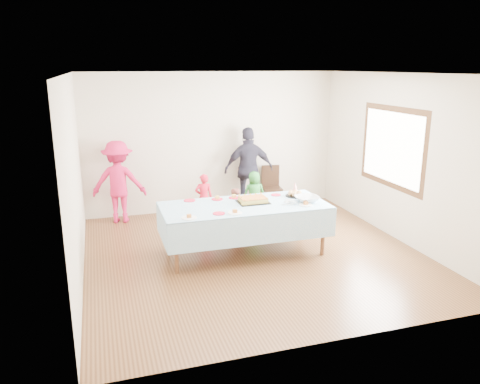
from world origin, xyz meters
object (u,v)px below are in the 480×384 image
object	(u,v)px
party_table	(244,208)
birthday_cake	(253,200)
dining_chair	(271,184)
adult_left	(119,182)

from	to	relation	value
party_table	birthday_cake	distance (m)	0.20
birthday_cake	dining_chair	xyz separation A→B (m)	(1.12, 2.13, -0.35)
adult_left	party_table	bearing A→B (deg)	140.97
party_table	birthday_cake	world-z (taller)	birthday_cake
party_table	adult_left	xyz separation A→B (m)	(-1.73, 2.13, 0.03)
birthday_cake	adult_left	world-z (taller)	adult_left
dining_chair	adult_left	world-z (taller)	adult_left
dining_chair	party_table	bearing A→B (deg)	-112.97
party_table	adult_left	world-z (taller)	adult_left
dining_chair	adult_left	size ratio (longest dim) A/B	0.56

